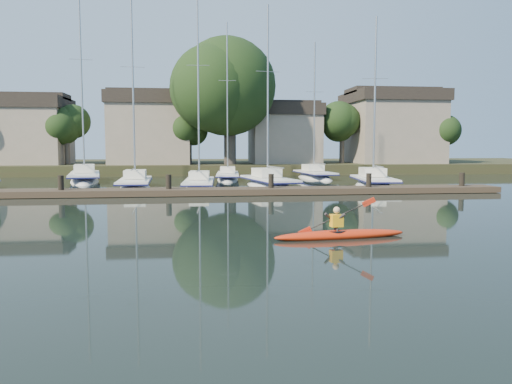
{
  "coord_description": "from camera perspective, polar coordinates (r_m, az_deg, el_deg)",
  "views": [
    {
      "loc": [
        -1.42,
        -15.15,
        2.87
      ],
      "look_at": [
        0.73,
        2.67,
        1.2
      ],
      "focal_mm": 35.0,
      "sensor_mm": 36.0,
      "label": 1
    }
  ],
  "objects": [
    {
      "name": "sailboat_5",
      "position": [
        42.5,
        -18.98,
        0.87
      ],
      "size": [
        4.17,
        10.33,
        16.67
      ],
      "rotation": [
        0.0,
        0.0,
        0.19
      ],
      "color": "white",
      "rests_on": "ground"
    },
    {
      "name": "dock",
      "position": [
        29.31,
        -4.07,
        0.08
      ],
      "size": [
        34.0,
        2.0,
        1.8
      ],
      "color": "#413225",
      "rests_on": "ground"
    },
    {
      "name": "sailboat_6",
      "position": [
        42.58,
        -3.25,
        1.22
      ],
      "size": [
        2.53,
        9.1,
        14.29
      ],
      "rotation": [
        0.0,
        0.0,
        -0.07
      ],
      "color": "white",
      "rests_on": "ground"
    },
    {
      "name": "sailboat_4",
      "position": [
        35.89,
        13.28,
        0.25
      ],
      "size": [
        3.33,
        7.95,
        13.11
      ],
      "rotation": [
        0.0,
        0.0,
        -0.13
      ],
      "color": "white",
      "rests_on": "ground"
    },
    {
      "name": "ground",
      "position": [
        15.49,
        -1.5,
        -5.37
      ],
      "size": [
        160.0,
        160.0,
        0.0
      ],
      "primitive_type": "plane",
      "color": "black",
      "rests_on": "ground"
    },
    {
      "name": "kayak",
      "position": [
        15.78,
        9.57,
        -4.62
      ],
      "size": [
        4.37,
        1.11,
        1.39
      ],
      "rotation": [
        0.0,
        0.0,
        0.13
      ],
      "color": "red",
      "rests_on": "ground"
    },
    {
      "name": "sailboat_7",
      "position": [
        44.13,
        6.69,
        1.3
      ],
      "size": [
        2.76,
        8.27,
        13.11
      ],
      "rotation": [
        0.0,
        0.0,
        0.08
      ],
      "color": "white",
      "rests_on": "ground"
    },
    {
      "name": "sailboat_1",
      "position": [
        34.8,
        -13.65,
        0.12
      ],
      "size": [
        2.56,
        8.68,
        14.03
      ],
      "rotation": [
        0.0,
        0.0,
        0.05
      ],
      "color": "white",
      "rests_on": "ground"
    },
    {
      "name": "shore",
      "position": [
        55.53,
        -3.77,
        5.68
      ],
      "size": [
        90.0,
        25.25,
        12.75
      ],
      "color": "#2C3319",
      "rests_on": "ground"
    },
    {
      "name": "sailboat_2",
      "position": [
        33.83,
        -6.51,
        0.12
      ],
      "size": [
        2.41,
        8.6,
        14.09
      ],
      "rotation": [
        0.0,
        0.0,
        -0.05
      ],
      "color": "white",
      "rests_on": "ground"
    },
    {
      "name": "sailboat_3",
      "position": [
        34.77,
        1.46,
        0.24
      ],
      "size": [
        3.79,
        8.84,
        13.82
      ],
      "rotation": [
        0.0,
        0.0,
        0.19
      ],
      "color": "white",
      "rests_on": "ground"
    }
  ]
}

